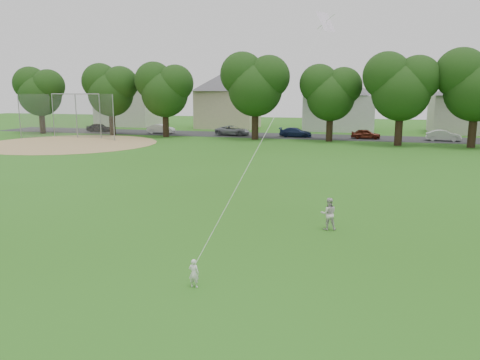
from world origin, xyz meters
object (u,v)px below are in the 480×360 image
(toddler, at_px, (194,273))
(older_boy, at_px, (329,214))
(baseball_backstop, at_px, (74,116))
(kite, at_px, (270,125))

(toddler, relative_size, older_boy, 0.64)
(older_boy, height_order, baseball_backstop, baseball_backstop)
(kite, distance_m, baseball_backstop, 43.41)
(toddler, distance_m, baseball_backstop, 45.32)
(toddler, height_order, older_boy, older_boy)
(kite, bearing_deg, baseball_backstop, 133.16)
(kite, height_order, baseball_backstop, kite)
(older_boy, bearing_deg, toddler, 51.60)
(older_boy, xyz_separation_m, baseball_backstop, (-31.47, 28.68, 1.87))
(kite, xyz_separation_m, baseball_backstop, (-29.66, 31.64, -1.83))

